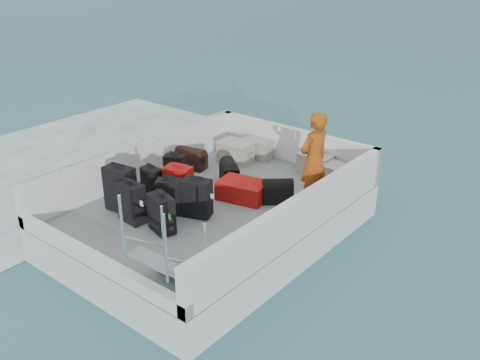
# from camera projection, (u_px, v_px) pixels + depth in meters

# --- Properties ---
(ground) EXTENTS (160.00, 160.00, 0.00)m
(ground) POSITION_uv_depth(u_px,v_px,m) (214.00, 236.00, 9.27)
(ground) COLOR #16464D
(ground) RESTS_ON ground
(wake_foam) EXTENTS (10.00, 10.00, 0.00)m
(wake_foam) POSITION_uv_depth(u_px,v_px,m) (55.00, 168.00, 12.03)
(wake_foam) COLOR white
(wake_foam) RESTS_ON ground
(ferry_hull) EXTENTS (3.60, 5.00, 0.60)m
(ferry_hull) POSITION_uv_depth(u_px,v_px,m) (214.00, 221.00, 9.14)
(ferry_hull) COLOR silver
(ferry_hull) RESTS_ON ground
(deck) EXTENTS (3.30, 4.70, 0.02)m
(deck) POSITION_uv_depth(u_px,v_px,m) (214.00, 204.00, 9.02)
(deck) COLOR slate
(deck) RESTS_ON ferry_hull
(deck_fittings) EXTENTS (3.60, 5.00, 0.90)m
(deck_fittings) POSITION_uv_depth(u_px,v_px,m) (216.00, 196.00, 8.43)
(deck_fittings) COLOR silver
(deck_fittings) RESTS_ON deck
(suitcase_0) EXTENTS (0.53, 0.34, 0.76)m
(suitcase_0) POSITION_uv_depth(u_px,v_px,m) (120.00, 189.00, 8.65)
(suitcase_0) COLOR black
(suitcase_0) RESTS_ON deck
(suitcase_1) EXTENTS (0.37, 0.22, 0.55)m
(suitcase_1) POSITION_uv_depth(u_px,v_px,m) (152.00, 183.00, 9.14)
(suitcase_1) COLOR black
(suitcase_1) RESTS_ON deck
(suitcase_2) EXTENTS (0.42, 0.35, 0.52)m
(suitcase_2) POSITION_uv_depth(u_px,v_px,m) (175.00, 169.00, 9.73)
(suitcase_2) COLOR black
(suitcase_2) RESTS_ON deck
(suitcase_3) EXTENTS (0.45, 0.28, 0.66)m
(suitcase_3) POSITION_uv_depth(u_px,v_px,m) (132.00, 203.00, 8.31)
(suitcase_3) COLOR black
(suitcase_3) RESTS_ON deck
(suitcase_4) EXTENTS (0.46, 0.42, 0.59)m
(suitcase_4) POSITION_uv_depth(u_px,v_px,m) (170.00, 197.00, 8.58)
(suitcase_4) COLOR black
(suitcase_4) RESTS_ON deck
(suitcase_5) EXTENTS (0.51, 0.38, 0.62)m
(suitcase_5) POSITION_uv_depth(u_px,v_px,m) (179.00, 184.00, 8.99)
(suitcase_5) COLOR #960D0B
(suitcase_5) RESTS_ON deck
(suitcase_6) EXTENTS (0.49, 0.37, 0.61)m
(suitcase_6) POSITION_uv_depth(u_px,v_px,m) (161.00, 214.00, 8.01)
(suitcase_6) COLOR black
(suitcase_6) RESTS_ON deck
(suitcase_7) EXTENTS (0.51, 0.39, 0.63)m
(suitcase_7) POSITION_uv_depth(u_px,v_px,m) (197.00, 198.00, 8.48)
(suitcase_7) COLOR black
(suitcase_7) RESTS_ON deck
(suitcase_8) EXTENTS (0.91, 0.70, 0.32)m
(suitcase_8) POSITION_uv_depth(u_px,v_px,m) (243.00, 190.00, 9.13)
(suitcase_8) COLOR #960D0B
(suitcase_8) RESTS_ON deck
(duffel_0) EXTENTS (0.64, 0.41, 0.32)m
(duffel_0) POSITION_uv_depth(u_px,v_px,m) (191.00, 160.00, 10.38)
(duffel_0) COLOR black
(duffel_0) RESTS_ON deck
(duffel_1) EXTENTS (0.53, 0.51, 0.32)m
(duffel_1) POSITION_uv_depth(u_px,v_px,m) (229.00, 173.00, 9.82)
(duffel_1) COLOR black
(duffel_1) RESTS_ON deck
(duffel_2) EXTENTS (0.58, 0.56, 0.32)m
(duffel_2) POSITION_uv_depth(u_px,v_px,m) (278.00, 193.00, 9.03)
(duffel_2) COLOR black
(duffel_2) RESTS_ON deck
(crate_0) EXTENTS (0.68, 0.51, 0.39)m
(crate_0) POSITION_uv_depth(u_px,v_px,m) (236.00, 153.00, 10.66)
(crate_0) COLOR #9B9687
(crate_0) RESTS_ON deck
(crate_1) EXTENTS (0.61, 0.44, 0.35)m
(crate_1) POSITION_uv_depth(u_px,v_px,m) (258.00, 149.00, 10.92)
(crate_1) COLOR #9B9687
(crate_1) RESTS_ON deck
(crate_2) EXTENTS (0.62, 0.43, 0.37)m
(crate_2) POSITION_uv_depth(u_px,v_px,m) (316.00, 164.00, 10.12)
(crate_2) COLOR #9B9687
(crate_2) RESTS_ON deck
(crate_3) EXTENTS (0.60, 0.45, 0.34)m
(crate_3) POSITION_uv_depth(u_px,v_px,m) (330.00, 173.00, 9.78)
(crate_3) COLOR #9B9687
(crate_3) RESTS_ON deck
(yellow_bag) EXTENTS (0.28, 0.26, 0.22)m
(yellow_bag) POSITION_uv_depth(u_px,v_px,m) (354.00, 179.00, 9.69)
(yellow_bag) COLOR yellow
(yellow_bag) RESTS_ON deck
(white_bag) EXTENTS (0.24, 0.24, 0.18)m
(white_bag) POSITION_uv_depth(u_px,v_px,m) (317.00, 151.00, 10.01)
(white_bag) COLOR white
(white_bag) RESTS_ON crate_2
(passenger) EXTENTS (0.49, 0.66, 1.62)m
(passenger) POSITION_uv_depth(u_px,v_px,m) (314.00, 160.00, 8.64)
(passenger) COLOR #CC5613
(passenger) RESTS_ON deck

